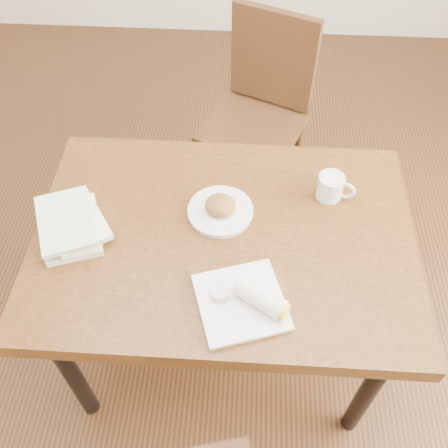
# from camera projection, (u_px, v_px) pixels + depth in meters

# --- Properties ---
(ground) EXTENTS (4.00, 5.00, 0.01)m
(ground) POSITION_uv_depth(u_px,v_px,m) (224.00, 339.00, 2.18)
(ground) COLOR #472814
(ground) RESTS_ON ground
(table) EXTENTS (1.22, 0.85, 0.75)m
(table) POSITION_uv_depth(u_px,v_px,m) (224.00, 249.00, 1.65)
(table) COLOR brown
(table) RESTS_ON ground
(chair_far) EXTENTS (0.55, 0.55, 0.95)m
(chair_far) POSITION_uv_depth(u_px,v_px,m) (261.00, 105.00, 2.32)
(chair_far) COLOR #402512
(chair_far) RESTS_ON ground
(plate_scone) EXTENTS (0.22, 0.22, 0.07)m
(plate_scone) POSITION_uv_depth(u_px,v_px,m) (220.00, 209.00, 1.62)
(plate_scone) COLOR white
(plate_scone) RESTS_ON table
(coffee_mug) EXTENTS (0.13, 0.09, 0.09)m
(coffee_mug) POSITION_uv_depth(u_px,v_px,m) (332.00, 187.00, 1.65)
(coffee_mug) COLOR white
(coffee_mug) RESTS_ON table
(plate_burrito) EXTENTS (0.30, 0.30, 0.08)m
(plate_burrito) POSITION_uv_depth(u_px,v_px,m) (247.00, 301.00, 1.41)
(plate_burrito) COLOR white
(plate_burrito) RESTS_ON table
(book_stack) EXTENTS (0.28, 0.31, 0.07)m
(book_stack) POSITION_uv_depth(u_px,v_px,m) (71.00, 224.00, 1.57)
(book_stack) COLOR white
(book_stack) RESTS_ON table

